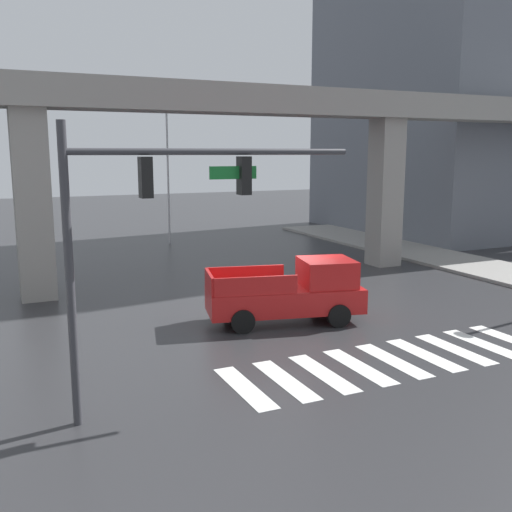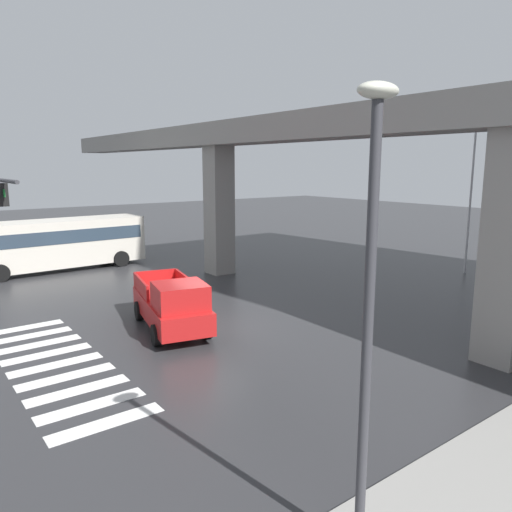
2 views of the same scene
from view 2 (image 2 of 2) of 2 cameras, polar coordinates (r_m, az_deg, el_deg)
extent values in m
plane|color=#2D2D30|center=(18.90, -5.10, -8.44)|extent=(120.00, 120.00, 0.00)
cube|color=silver|center=(20.89, -25.42, -7.58)|extent=(0.55, 2.80, 0.01)
cube|color=silver|center=(19.86, -24.77, -8.44)|extent=(0.55, 2.80, 0.01)
cube|color=silver|center=(18.83, -24.04, -9.40)|extent=(0.55, 2.80, 0.01)
cube|color=silver|center=(17.82, -23.22, -10.46)|extent=(0.55, 2.80, 0.01)
cube|color=silver|center=(16.82, -22.29, -11.65)|extent=(0.55, 2.80, 0.01)
cube|color=silver|center=(15.83, -21.24, -12.98)|extent=(0.55, 2.80, 0.01)
cube|color=silver|center=(14.85, -20.04, -14.49)|extent=(0.55, 2.80, 0.01)
cube|color=silver|center=(13.90, -18.65, -16.20)|extent=(0.55, 2.80, 0.01)
cube|color=silver|center=(12.96, -17.02, -18.14)|extent=(0.55, 2.80, 0.01)
cube|color=gray|center=(21.41, 7.80, 14.92)|extent=(57.49, 1.95, 1.20)
cube|color=gray|center=(27.88, -4.32, 5.29)|extent=(1.30, 1.30, 7.21)
cube|color=gray|center=(16.73, 27.44, 0.65)|extent=(1.30, 1.30, 7.21)
cube|color=red|center=(18.91, -9.91, -6.08)|extent=(5.40, 3.00, 0.80)
cube|color=red|center=(17.32, -8.83, -4.66)|extent=(2.05, 2.09, 0.90)
cube|color=#3F5160|center=(16.89, -8.42, -5.04)|extent=(0.48, 1.65, 0.77)
cube|color=red|center=(20.01, -8.35, -3.03)|extent=(2.61, 0.70, 0.60)
cube|color=red|center=(19.64, -13.27, -3.46)|extent=(2.61, 0.70, 0.60)
cube|color=red|center=(21.09, -11.63, -2.43)|extent=(0.49, 1.73, 0.60)
cylinder|color=black|center=(17.81, -5.77, -8.37)|extent=(0.80, 0.44, 0.76)
cylinder|color=black|center=(17.37, -11.51, -9.02)|extent=(0.80, 0.44, 0.76)
cylinder|color=black|center=(20.70, -8.51, -5.72)|extent=(0.80, 0.44, 0.76)
cylinder|color=black|center=(20.33, -13.45, -6.20)|extent=(0.80, 0.44, 0.76)
cube|color=beige|center=(31.00, -22.90, 1.35)|extent=(2.73, 10.85, 2.70)
cube|color=#2D3D4C|center=(30.94, -22.96, 2.21)|extent=(2.76, 10.31, 0.76)
cube|color=#2D3D4C|center=(32.74, -13.88, 2.92)|extent=(2.25, 0.13, 1.49)
cylinder|color=black|center=(33.48, -17.10, 0.33)|extent=(0.37, 0.97, 0.96)
cylinder|color=black|center=(31.24, -15.47, -0.29)|extent=(0.37, 0.97, 0.96)
cylinder|color=black|center=(29.39, -27.67, -1.79)|extent=(0.37, 0.97, 0.96)
cube|color=black|center=(20.06, -27.39, 6.36)|extent=(0.24, 0.32, 0.84)
sphere|color=green|center=(20.08, -27.33, 5.62)|extent=(0.17, 0.17, 0.17)
cube|color=#19722D|center=(20.31, -27.53, 6.58)|extent=(1.10, 0.04, 0.28)
cylinder|color=#38383D|center=(7.54, 12.82, -10.12)|extent=(0.16, 0.16, 7.00)
ellipsoid|color=beige|center=(7.14, 14.06, 18.23)|extent=(0.44, 0.70, 0.24)
cylinder|color=silver|center=(30.17, 23.80, 7.03)|extent=(0.12, 0.12, 9.52)
cube|color=red|center=(30.01, 25.36, 15.07)|extent=(1.10, 0.04, 0.70)
camera|label=1|loc=(26.30, -55.88, 4.74)|focal=40.66mm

